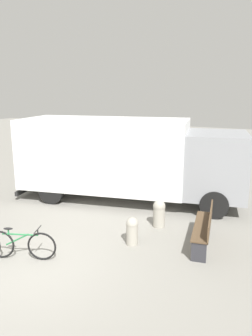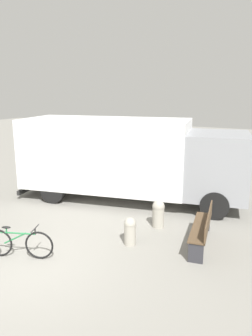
# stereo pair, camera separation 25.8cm
# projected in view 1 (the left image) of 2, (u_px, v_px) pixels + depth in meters

# --- Properties ---
(ground_plane) EXTENTS (60.00, 60.00, 0.00)m
(ground_plane) POSITION_uv_depth(u_px,v_px,m) (30.00, 272.00, 7.04)
(ground_plane) COLOR gray
(delivery_truck) EXTENTS (8.06, 3.90, 2.84)m
(delivery_truck) POSITION_uv_depth(u_px,v_px,m) (127.00, 156.00, 11.41)
(delivery_truck) COLOR white
(delivery_truck) RESTS_ON ground
(park_bench) EXTENTS (0.70, 2.01, 0.88)m
(park_bench) POSITION_uv_depth(u_px,v_px,m) (205.00, 226.00, 8.19)
(park_bench) COLOR brown
(park_bench) RESTS_ON ground
(bicycle_middle) EXTENTS (1.58, 0.66, 0.76)m
(bicycle_middle) POSITION_uv_depth(u_px,v_px,m) (21.00, 244.00, 7.50)
(bicycle_middle) COLOR black
(bicycle_middle) RESTS_ON ground
(bollard_near_bench) EXTENTS (0.31, 0.31, 0.72)m
(bollard_near_bench) POSITION_uv_depth(u_px,v_px,m) (132.00, 230.00, 8.21)
(bollard_near_bench) COLOR #9E998C
(bollard_near_bench) RESTS_ON ground
(bollard_far_bench) EXTENTS (0.35, 0.35, 0.79)m
(bollard_far_bench) POSITION_uv_depth(u_px,v_px,m) (159.00, 212.00, 9.29)
(bollard_far_bench) COLOR #9E998C
(bollard_far_bench) RESTS_ON ground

